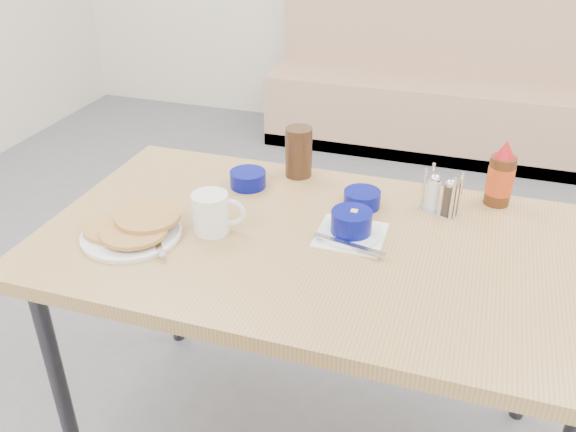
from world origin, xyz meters
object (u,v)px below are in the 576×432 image
(grits_setting, at_px, (351,225))
(syrup_bottle, at_px, (501,177))
(creamer_bowl, at_px, (248,179))
(butter_bowl, at_px, (362,199))
(coffee_mug, at_px, (212,212))
(dining_table, at_px, (314,259))
(condiment_caddy, at_px, (441,197))
(booth_bench, at_px, (423,92))
(amber_tumbler, at_px, (299,152))
(pancake_plate, at_px, (132,229))

(grits_setting, height_order, syrup_bottle, syrup_bottle)
(creamer_bowl, relative_size, butter_bowl, 1.03)
(butter_bowl, bearing_deg, grits_setting, -87.73)
(coffee_mug, xyz_separation_m, syrup_bottle, (0.69, 0.38, 0.03))
(dining_table, xyz_separation_m, condiment_caddy, (0.28, 0.24, 0.10))
(butter_bowl, bearing_deg, booth_bench, 91.88)
(dining_table, bearing_deg, amber_tumbler, 113.69)
(booth_bench, bearing_deg, pancake_plate, -99.53)
(grits_setting, distance_m, condiment_caddy, 0.29)
(pancake_plate, relative_size, butter_bowl, 2.63)
(creamer_bowl, distance_m, syrup_bottle, 0.71)
(booth_bench, relative_size, creamer_bowl, 17.98)
(butter_bowl, height_order, syrup_bottle, syrup_bottle)
(grits_setting, bearing_deg, condiment_caddy, 45.18)
(grits_setting, xyz_separation_m, creamer_bowl, (-0.35, 0.18, -0.01))
(condiment_caddy, bearing_deg, butter_bowl, -146.62)
(pancake_plate, bearing_deg, booth_bench, 80.47)
(condiment_caddy, bearing_deg, pancake_plate, -130.33)
(dining_table, xyz_separation_m, creamer_bowl, (-0.27, 0.22, 0.09))
(coffee_mug, xyz_separation_m, condiment_caddy, (0.55, 0.29, -0.01))
(pancake_plate, height_order, grits_setting, grits_setting)
(creamer_bowl, xyz_separation_m, butter_bowl, (0.34, -0.02, -0.00))
(grits_setting, bearing_deg, booth_bench, 91.91)
(creamer_bowl, bearing_deg, syrup_bottle, 9.67)
(syrup_bottle, bearing_deg, booth_bench, 101.12)
(coffee_mug, bearing_deg, amber_tumbler, 73.80)
(amber_tumbler, distance_m, condiment_caddy, 0.45)
(dining_table, relative_size, grits_setting, 7.36)
(coffee_mug, relative_size, condiment_caddy, 1.10)
(grits_setting, relative_size, amber_tumbler, 1.25)
(pancake_plate, bearing_deg, syrup_bottle, 28.11)
(pancake_plate, distance_m, coffee_mug, 0.21)
(syrup_bottle, bearing_deg, dining_table, -141.76)
(booth_bench, bearing_deg, amber_tumbler, -93.89)
(pancake_plate, height_order, butter_bowl, same)
(booth_bench, distance_m, grits_setting, 2.53)
(syrup_bottle, bearing_deg, butter_bowl, -159.21)
(creamer_bowl, bearing_deg, pancake_plate, -117.10)
(booth_bench, distance_m, amber_tumbler, 2.25)
(dining_table, height_order, coffee_mug, coffee_mug)
(creamer_bowl, xyz_separation_m, amber_tumbler, (0.12, 0.12, 0.05))
(creamer_bowl, bearing_deg, dining_table, -39.47)
(creamer_bowl, height_order, amber_tumbler, amber_tumbler)
(dining_table, xyz_separation_m, pancake_plate, (-0.45, -0.13, 0.08))
(pancake_plate, bearing_deg, amber_tumbler, 57.57)
(grits_setting, relative_size, creamer_bowl, 1.80)
(dining_table, bearing_deg, butter_bowl, 69.56)
(grits_setting, relative_size, syrup_bottle, 1.01)
(dining_table, distance_m, grits_setting, 0.13)
(dining_table, distance_m, creamer_bowl, 0.36)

